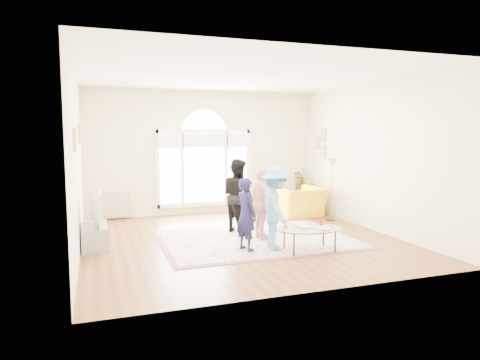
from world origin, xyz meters
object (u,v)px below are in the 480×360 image
object	(u,v)px
armchair	(299,202)
television	(94,208)
tv_console	(95,236)
coffee_table	(310,229)
area_rug	(257,239)

from	to	relation	value
armchair	television	bearing A→B (deg)	8.62
tv_console	coffee_table	size ratio (longest dim) A/B	0.79
armchair	area_rug	bearing A→B (deg)	37.23
tv_console	armchair	size ratio (longest dim) A/B	0.87
coffee_table	tv_console	bearing A→B (deg)	160.17
area_rug	television	size ratio (longest dim) A/B	3.35
area_rug	coffee_table	world-z (taller)	coffee_table
tv_console	coffee_table	distance (m)	3.93
tv_console	television	xyz separation A→B (m)	(0.01, -0.00, 0.52)
area_rug	coffee_table	xyz separation A→B (m)	(0.58, -1.10, 0.39)
television	coffee_table	distance (m)	3.94
area_rug	television	xyz separation A→B (m)	(-3.04, 0.41, 0.72)
area_rug	tv_console	distance (m)	3.08
television	armchair	distance (m)	5.12
tv_console	coffee_table	bearing A→B (deg)	-22.59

